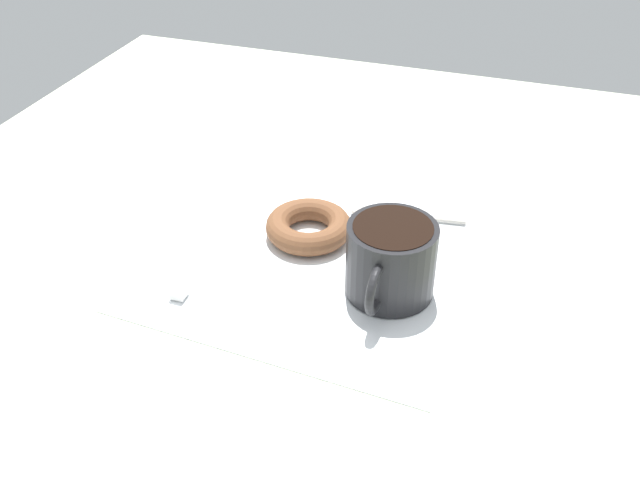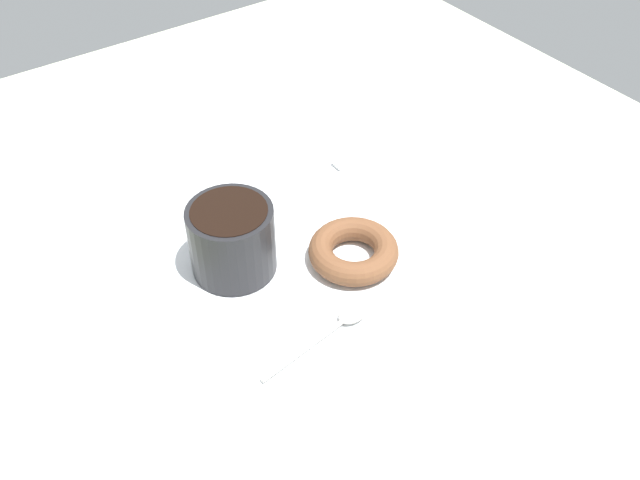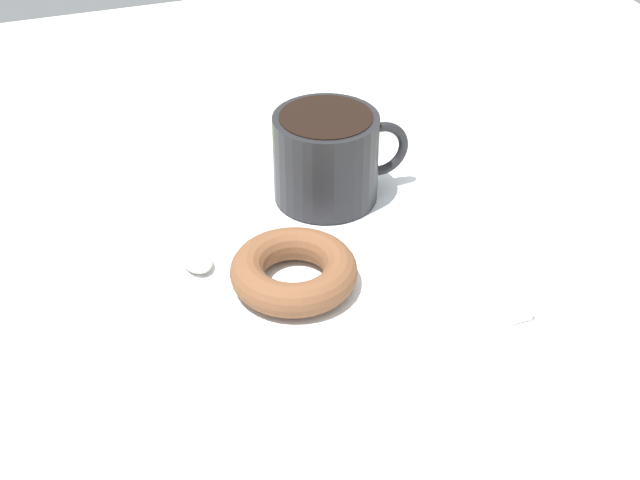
% 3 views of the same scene
% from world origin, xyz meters
% --- Properties ---
extents(ground_plane, '(1.20, 1.20, 0.02)m').
position_xyz_m(ground_plane, '(0.00, 0.00, -0.01)').
color(ground_plane, beige).
extents(napkin, '(0.38, 0.38, 0.00)m').
position_xyz_m(napkin, '(0.01, 0.03, 0.00)').
color(napkin, white).
rests_on(napkin, ground_plane).
extents(coffee_cup, '(0.13, 0.09, 0.08)m').
position_xyz_m(coffee_cup, '(-0.03, -0.06, 0.05)').
color(coffee_cup, black).
rests_on(coffee_cup, napkin).
extents(donut, '(0.10, 0.10, 0.03)m').
position_xyz_m(donut, '(0.04, 0.05, 0.02)').
color(donut, brown).
rests_on(donut, napkin).
extents(spoon, '(0.03, 0.14, 0.01)m').
position_xyz_m(spoon, '(0.11, -0.02, 0.01)').
color(spoon, '#B7B2A8').
rests_on(spoon, napkin).
extents(sugar_cube, '(0.02, 0.02, 0.02)m').
position_xyz_m(sugar_cube, '(-0.11, 0.14, 0.01)').
color(sugar_cube, white).
rests_on(sugar_cube, napkin).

